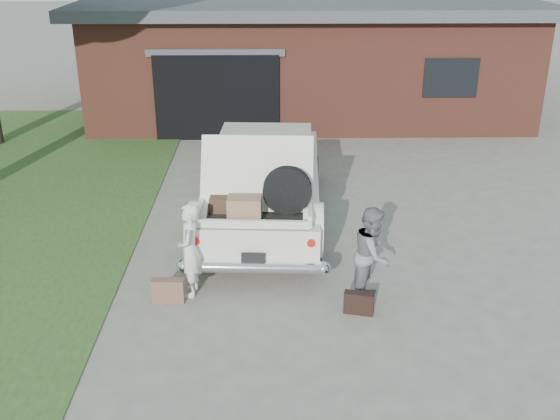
{
  "coord_description": "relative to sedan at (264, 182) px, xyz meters",
  "views": [
    {
      "loc": [
        -0.16,
        -8.66,
        5.05
      ],
      "look_at": [
        0.0,
        0.6,
        1.1
      ],
      "focal_mm": 42.0,
      "sensor_mm": 36.0,
      "label": 1
    }
  ],
  "objects": [
    {
      "name": "ground",
      "position": [
        0.27,
        -2.64,
        -0.79
      ],
      "size": [
        90.0,
        90.0,
        0.0
      ],
      "primitive_type": "plane",
      "color": "gray",
      "rests_on": "ground"
    },
    {
      "name": "woman_right",
      "position": [
        1.6,
        -2.82,
        -0.07
      ],
      "size": [
        0.77,
        0.86,
        1.46
      ],
      "primitive_type": "imported",
      "rotation": [
        0.0,
        0.0,
        1.21
      ],
      "color": "slate",
      "rests_on": "ground"
    },
    {
      "name": "house",
      "position": [
        1.25,
        8.84,
        0.88
      ],
      "size": [
        12.8,
        7.8,
        3.3
      ],
      "color": "brown",
      "rests_on": "ground"
    },
    {
      "name": "suitcase_left",
      "position": [
        -1.4,
        -2.89,
        -0.61
      ],
      "size": [
        0.48,
        0.18,
        0.37
      ],
      "primitive_type": "cube",
      "rotation": [
        0.0,
        0.0,
        -0.05
      ],
      "color": "brown",
      "rests_on": "ground"
    },
    {
      "name": "sedan",
      "position": [
        0.0,
        0.0,
        0.0
      ],
      "size": [
        2.38,
        5.49,
        2.1
      ],
      "rotation": [
        0.0,
        0.0,
        -0.05
      ],
      "color": "silver",
      "rests_on": "ground"
    },
    {
      "name": "suitcase_right",
      "position": [
        1.37,
        -3.25,
        -0.63
      ],
      "size": [
        0.45,
        0.24,
        0.33
      ],
      "primitive_type": "cube",
      "rotation": [
        0.0,
        0.0,
        -0.25
      ],
      "color": "black",
      "rests_on": "ground"
    },
    {
      "name": "woman_left",
      "position": [
        -1.07,
        -2.64,
        -0.07
      ],
      "size": [
        0.35,
        0.53,
        1.45
      ],
      "primitive_type": "imported",
      "rotation": [
        0.0,
        0.0,
        -1.58
      ],
      "color": "silver",
      "rests_on": "ground"
    }
  ]
}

